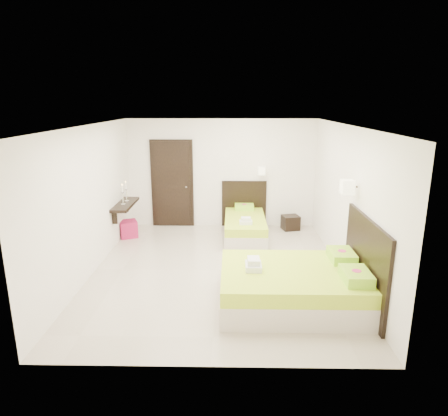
{
  "coord_description": "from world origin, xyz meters",
  "views": [
    {
      "loc": [
        0.23,
        -6.75,
        3.0
      ],
      "look_at": [
        0.1,
        0.3,
        1.1
      ],
      "focal_mm": 32.0,
      "sensor_mm": 36.0,
      "label": 1
    }
  ],
  "objects_px": {
    "bed_double": "(298,284)",
    "nightstand": "(290,223)",
    "ottoman": "(128,229)",
    "bed_single": "(245,225)"
  },
  "relations": [
    {
      "from": "bed_single",
      "to": "bed_double",
      "type": "xyz_separation_m",
      "value": [
        0.7,
        -3.14,
        0.05
      ]
    },
    {
      "from": "bed_double",
      "to": "ottoman",
      "type": "bearing_deg",
      "value": 137.76
    },
    {
      "from": "bed_double",
      "to": "nightstand",
      "type": "xyz_separation_m",
      "value": [
        0.41,
        3.66,
        -0.15
      ]
    },
    {
      "from": "nightstand",
      "to": "ottoman",
      "type": "relative_size",
      "value": 1.02
    },
    {
      "from": "bed_single",
      "to": "ottoman",
      "type": "distance_m",
      "value": 2.65
    },
    {
      "from": "bed_double",
      "to": "nightstand",
      "type": "height_order",
      "value": "bed_double"
    },
    {
      "from": "bed_double",
      "to": "ottoman",
      "type": "relative_size",
      "value": 5.79
    },
    {
      "from": "bed_double",
      "to": "nightstand",
      "type": "distance_m",
      "value": 3.68
    },
    {
      "from": "bed_single",
      "to": "nightstand",
      "type": "xyz_separation_m",
      "value": [
        1.11,
        0.51,
        -0.1
      ]
    },
    {
      "from": "ottoman",
      "to": "nightstand",
      "type": "bearing_deg",
      "value": 9.27
    }
  ]
}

